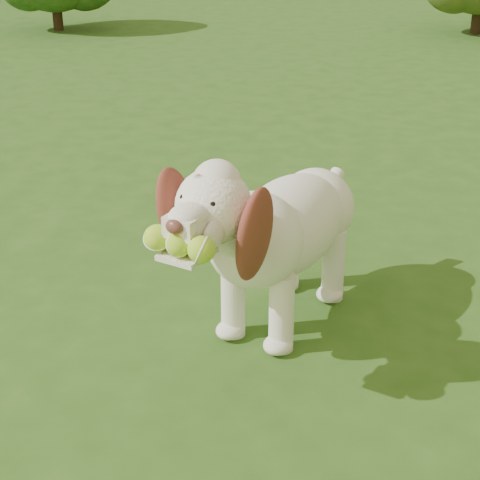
# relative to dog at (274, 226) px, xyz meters

# --- Properties ---
(ground) EXTENTS (80.00, 80.00, 0.00)m
(ground) POSITION_rel_dog_xyz_m (0.01, -0.13, -0.47)
(ground) COLOR #284E16
(ground) RESTS_ON ground
(dog) EXTENTS (0.75, 1.31, 0.87)m
(dog) POSITION_rel_dog_xyz_m (0.00, 0.00, 0.00)
(dog) COLOR white
(dog) RESTS_ON ground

